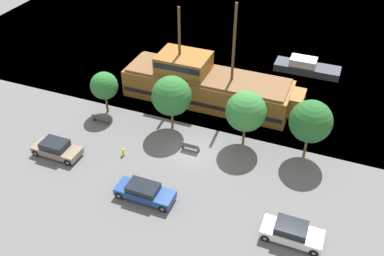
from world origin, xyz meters
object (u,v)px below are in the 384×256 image
object	(u,v)px
parked_car_curb_mid	(56,149)
parked_car_curb_rear	(292,232)
pirate_ship	(206,85)
bench_promenade_east	(191,147)
parked_car_curb_front	(145,192)
bench_promenade_west	(101,119)
fire_hydrant	(123,152)
moored_boat_dockside	(306,67)

from	to	relation	value
parked_car_curb_mid	parked_car_curb_rear	bearing A→B (deg)	-4.49
pirate_ship	parked_car_curb_rear	bearing A→B (deg)	-51.28
parked_car_curb_mid	bench_promenade_east	world-z (taller)	parked_car_curb_mid
parked_car_curb_front	bench_promenade_east	world-z (taller)	parked_car_curb_front
parked_car_curb_mid	bench_promenade_west	size ratio (longest dim) A/B	2.44
parked_car_curb_rear	fire_hydrant	distance (m)	16.78
moored_boat_dockside	fire_hydrant	bearing A→B (deg)	-120.70
parked_car_curb_mid	parked_car_curb_front	bearing A→B (deg)	-11.01
moored_boat_dockside	fire_hydrant	distance (m)	25.59
pirate_ship	moored_boat_dockside	size ratio (longest dim) A/B	2.48
parked_car_curb_front	parked_car_curb_mid	xyz separation A→B (m)	(-10.02, 1.95, 0.03)
pirate_ship	bench_promenade_west	bearing A→B (deg)	-137.19
parked_car_curb_front	parked_car_curb_rear	xyz separation A→B (m)	(12.00, 0.22, 0.04)
moored_boat_dockside	fire_hydrant	size ratio (longest dim) A/B	10.15
moored_boat_dockside	bench_promenade_east	world-z (taller)	moored_boat_dockside
parked_car_curb_front	bench_promenade_west	bearing A→B (deg)	138.59
bench_promenade_east	fire_hydrant	bearing A→B (deg)	-152.02
parked_car_curb_mid	parked_car_curb_rear	xyz separation A→B (m)	(22.02, -1.73, 0.01)
fire_hydrant	bench_promenade_west	world-z (taller)	bench_promenade_west
fire_hydrant	bench_promenade_east	xyz separation A→B (m)	(5.53, 2.94, 0.03)
parked_car_curb_front	parked_car_curb_rear	distance (m)	12.00
moored_boat_dockside	fire_hydrant	xyz separation A→B (m)	(-13.06, -22.00, -0.23)
bench_promenade_east	pirate_ship	bearing A→B (deg)	100.97
pirate_ship	parked_car_curb_mid	world-z (taller)	pirate_ship
parked_car_curb_mid	moored_boat_dockside	bearing A→B (deg)	52.19
parked_car_curb_front	bench_promenade_west	distance (m)	11.93
fire_hydrant	pirate_ship	bearing A→B (deg)	71.64
moored_boat_dockside	pirate_ship	bearing A→B (deg)	-131.55
bench_promenade_west	pirate_ship	bearing A→B (deg)	42.81
moored_boat_dockside	bench_promenade_west	xyz separation A→B (m)	(-17.70, -18.26, -0.20)
bench_promenade_east	bench_promenade_west	bearing A→B (deg)	175.49
parked_car_curb_rear	fire_hydrant	size ratio (longest dim) A/B	5.90
pirate_ship	parked_car_curb_front	distance (m)	15.81
moored_boat_dockside	parked_car_curb_mid	world-z (taller)	moored_boat_dockside
fire_hydrant	bench_promenade_east	bearing A→B (deg)	27.98
moored_boat_dockside	parked_car_curb_rear	bearing A→B (deg)	-82.88
parked_car_curb_rear	bench_promenade_west	size ratio (longest dim) A/B	2.44
parked_car_curb_rear	pirate_ship	bearing A→B (deg)	128.72
fire_hydrant	parked_car_curb_front	bearing A→B (deg)	-43.91
parked_car_curb_front	parked_car_curb_mid	world-z (taller)	parked_car_curb_mid
pirate_ship	parked_car_curb_rear	distance (m)	19.94
fire_hydrant	bench_promenade_east	world-z (taller)	bench_promenade_east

